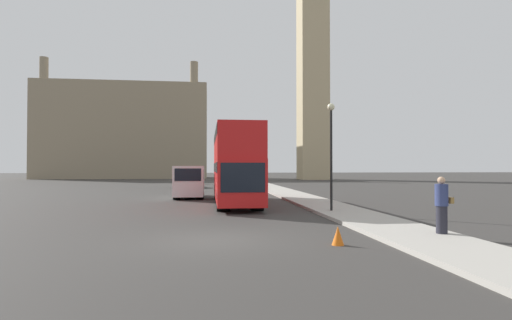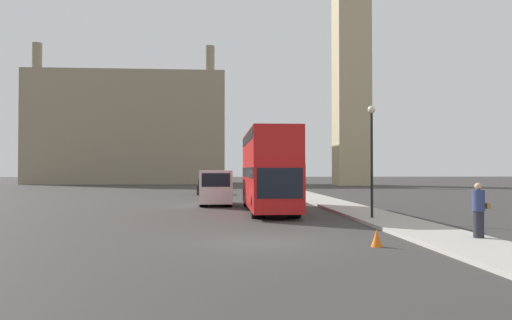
# 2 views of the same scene
# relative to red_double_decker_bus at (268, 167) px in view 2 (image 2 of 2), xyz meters

# --- Properties ---
(ground_plane) EXTENTS (300.00, 300.00, 0.00)m
(ground_plane) POSITION_rel_red_double_decker_bus_xyz_m (-1.41, -12.04, -2.54)
(ground_plane) COLOR #383533
(sidewalk_strip) EXTENTS (2.79, 120.00, 0.15)m
(sidewalk_strip) POSITION_rel_red_double_decker_bus_xyz_m (4.98, -12.04, -2.47)
(sidewalk_strip) COLOR #ADA89E
(sidewalk_strip) RESTS_ON ground_plane
(building_block_distant) EXTENTS (33.08, 13.04, 23.10)m
(building_block_distant) POSITION_rel_red_double_decker_bus_xyz_m (-18.56, 60.28, 6.96)
(building_block_distant) COLOR gray
(building_block_distant) RESTS_ON ground_plane
(red_double_decker_bus) EXTENTS (2.47, 11.21, 4.57)m
(red_double_decker_bus) POSITION_rel_red_double_decker_bus_xyz_m (0.00, 0.00, 0.00)
(red_double_decker_bus) COLOR red
(red_double_decker_bus) RESTS_ON ground_plane
(white_van) EXTENTS (2.14, 5.31, 2.37)m
(white_van) POSITION_rel_red_double_decker_bus_xyz_m (-3.03, 5.48, -1.27)
(white_van) COLOR white
(white_van) RESTS_ON ground_plane
(pedestrian) EXTENTS (0.57, 0.41, 1.83)m
(pedestrian) POSITION_rel_red_double_decker_bus_xyz_m (5.83, -12.55, -1.48)
(pedestrian) COLOR #23232D
(pedestrian) RESTS_ON sidewalk_strip
(street_lamp) EXTENTS (0.36, 0.36, 5.29)m
(street_lamp) POSITION_rel_red_double_decker_bus_xyz_m (4.38, -5.52, 1.12)
(street_lamp) COLOR black
(street_lamp) RESTS_ON sidewalk_strip
(parked_sedan) EXTENTS (1.87, 4.59, 1.50)m
(parked_sedan) POSITION_rel_red_double_decker_bus_xyz_m (-3.99, 20.43, -1.86)
(parked_sedan) COLOR black
(parked_sedan) RESTS_ON ground_plane
(traffic_cone) EXTENTS (0.36, 0.36, 0.55)m
(traffic_cone) POSITION_rel_red_double_decker_bus_xyz_m (2.13, -13.27, -2.27)
(traffic_cone) COLOR orange
(traffic_cone) RESTS_ON ground_plane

